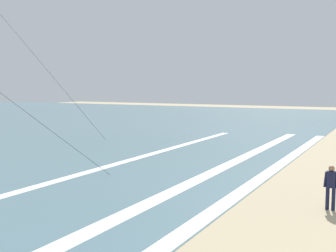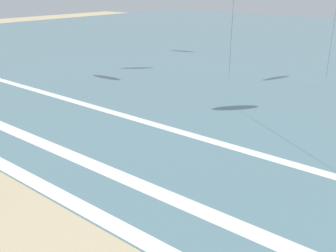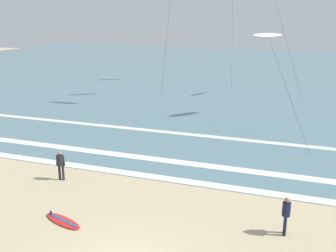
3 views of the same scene
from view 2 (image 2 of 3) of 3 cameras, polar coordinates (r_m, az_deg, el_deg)
The scene contains 3 objects.
wave_foam_shoreline at distance 12.64m, azimuth -6.02°, elevation -16.05°, with size 56.80×0.68×0.01m, color white.
wave_foam_mid_break at distance 14.16m, azimuth 1.45°, elevation -11.43°, with size 56.77×0.76×0.01m, color white.
wave_foam_outer_break at distance 18.11m, azimuth 14.53°, elevation -4.51°, with size 51.44×0.61×0.01m, color white.
Camera 2 is at (6.38, 1.13, 7.61)m, focal length 39.60 mm.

